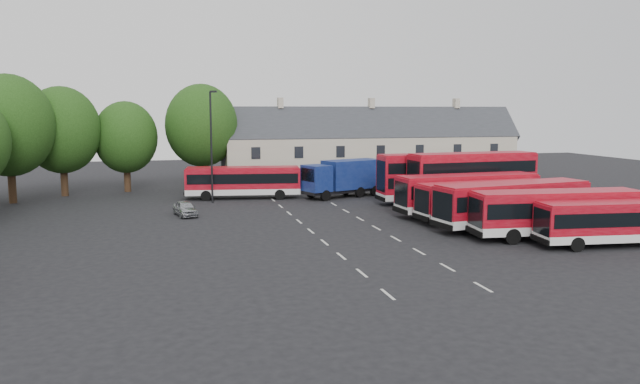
% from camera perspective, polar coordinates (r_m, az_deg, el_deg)
% --- Properties ---
extents(ground, '(140.00, 140.00, 0.00)m').
position_cam_1_polar(ground, '(43.17, -0.24, -4.09)').
color(ground, black).
rests_on(ground, ground).
extents(lane_markings, '(5.15, 33.80, 0.01)m').
position_cam_1_polar(lane_markings, '(45.70, 2.21, -3.44)').
color(lane_markings, beige).
rests_on(lane_markings, ground).
extents(treeline, '(29.92, 32.59, 12.01)m').
position_cam_1_polar(treeline, '(61.39, -24.13, 5.00)').
color(treeline, black).
rests_on(treeline, ground).
extents(terrace_houses, '(35.70, 7.13, 10.06)m').
position_cam_1_polar(terrace_houses, '(75.19, 4.67, 3.83)').
color(terrace_houses, beige).
rests_on(terrace_houses, ground).
extents(bus_row_a, '(10.45, 3.32, 2.91)m').
position_cam_1_polar(bus_row_a, '(44.04, 25.49, -2.30)').
color(bus_row_a, silver).
rests_on(bus_row_a, ground).
extents(bus_row_b, '(11.83, 3.65, 3.29)m').
position_cam_1_polar(bus_row_b, '(44.97, 20.86, -1.56)').
color(bus_row_b, silver).
rests_on(bus_row_b, ground).
extents(bus_row_c, '(12.42, 4.55, 3.43)m').
position_cam_1_polar(bus_row_c, '(47.70, 17.18, -0.80)').
color(bus_row_c, silver).
rests_on(bus_row_c, ground).
extents(bus_row_d, '(11.21, 3.64, 3.11)m').
position_cam_1_polar(bus_row_d, '(50.35, 14.75, -0.51)').
color(bus_row_d, silver).
rests_on(bus_row_d, ground).
extents(bus_row_e, '(12.17, 3.49, 3.40)m').
position_cam_1_polar(bus_row_e, '(52.85, 13.34, 0.10)').
color(bus_row_e, silver).
rests_on(bus_row_e, ground).
extents(bus_dd_south, '(12.05, 3.67, 4.87)m').
position_cam_1_polar(bus_dd_south, '(57.74, 13.76, 1.43)').
color(bus_dd_south, silver).
rests_on(bus_dd_south, ground).
extents(bus_dd_north, '(11.32, 2.72, 4.63)m').
position_cam_1_polar(bus_dd_north, '(59.17, 10.72, 1.53)').
color(bus_dd_north, silver).
rests_on(bus_dd_north, ground).
extents(bus_north, '(11.31, 3.99, 3.13)m').
position_cam_1_polar(bus_north, '(61.58, -7.05, 1.13)').
color(bus_north, silver).
rests_on(bus_north, ground).
extents(box_truck, '(8.80, 5.43, 3.68)m').
position_cam_1_polar(box_truck, '(62.31, 2.19, 1.43)').
color(box_truck, black).
rests_on(box_truck, ground).
extents(silver_car, '(2.19, 3.85, 1.24)m').
position_cam_1_polar(silver_car, '(52.56, -12.23, -1.48)').
color(silver_car, '#A4A7AC').
rests_on(silver_car, ground).
extents(lamppost, '(0.72, 0.48, 10.44)m').
position_cam_1_polar(lamppost, '(58.98, -9.89, 4.39)').
color(lamppost, black).
rests_on(lamppost, ground).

